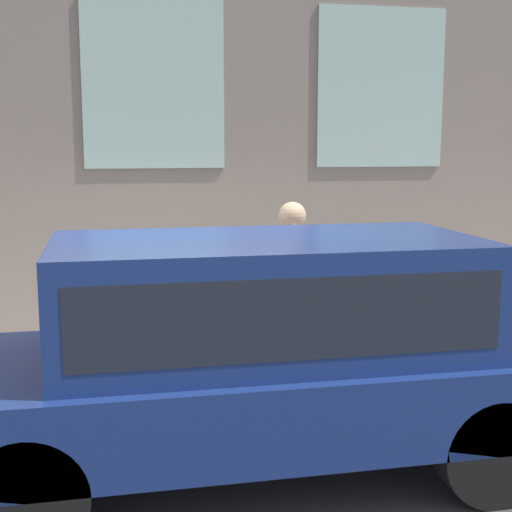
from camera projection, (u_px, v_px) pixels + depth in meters
ground_plane at (182, 421)px, 6.51m from camera, size 80.00×80.00×0.00m
sidewalk at (169, 366)px, 7.84m from camera, size 2.79×60.00×0.18m
fire_hydrant at (219, 340)px, 7.12m from camera, size 0.36×0.46×0.76m
person at (292, 269)px, 7.33m from camera, size 0.42×0.28×1.75m
parked_truck_navy_near at (259, 341)px, 5.32m from camera, size 1.81×5.01×1.82m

